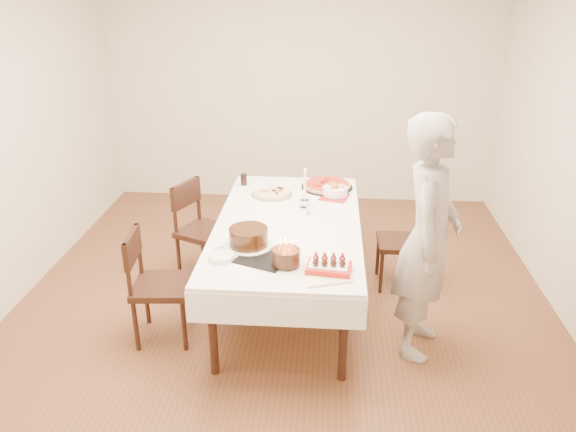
# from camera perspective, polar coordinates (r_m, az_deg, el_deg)

# --- Properties ---
(floor) EXTENTS (5.00, 5.00, 0.00)m
(floor) POSITION_cam_1_polar(r_m,az_deg,el_deg) (4.79, -0.45, -9.02)
(floor) COLOR brown
(floor) RESTS_ON ground
(wall_back) EXTENTS (4.50, 0.04, 2.70)m
(wall_back) POSITION_cam_1_polar(r_m,az_deg,el_deg) (6.65, 1.33, 12.87)
(wall_back) COLOR beige
(wall_back) RESTS_ON floor
(wall_front) EXTENTS (4.50, 0.04, 2.70)m
(wall_front) POSITION_cam_1_polar(r_m,az_deg,el_deg) (1.98, -6.71, -14.75)
(wall_front) COLOR beige
(wall_front) RESTS_ON floor
(dining_table) EXTENTS (1.56, 2.33, 0.75)m
(dining_table) POSITION_cam_1_polar(r_m,az_deg,el_deg) (4.63, 0.00, -4.87)
(dining_table) COLOR white
(dining_table) RESTS_ON floor
(chair_right_savory) EXTENTS (0.42, 0.42, 0.82)m
(chair_right_savory) POSITION_cam_1_polar(r_m,az_deg,el_deg) (5.00, 11.30, -2.67)
(chair_right_savory) COLOR black
(chair_right_savory) RESTS_ON floor
(chair_left_savory) EXTENTS (0.60, 0.60, 0.89)m
(chair_left_savory) POSITION_cam_1_polar(r_m,az_deg,el_deg) (5.07, -8.41, -1.57)
(chair_left_savory) COLOR black
(chair_left_savory) RESTS_ON floor
(chair_left_dessert) EXTENTS (0.48, 0.48, 0.88)m
(chair_left_dessert) POSITION_cam_1_polar(r_m,az_deg,el_deg) (4.29, -12.69, -6.96)
(chair_left_dessert) COLOR black
(chair_left_dessert) RESTS_ON floor
(person) EXTENTS (0.59, 0.74, 1.77)m
(person) POSITION_cam_1_polar(r_m,az_deg,el_deg) (4.00, 14.04, -2.26)
(person) COLOR #A7A29E
(person) RESTS_ON floor
(pizza_white) EXTENTS (0.43, 0.43, 0.04)m
(pizza_white) POSITION_cam_1_polar(r_m,az_deg,el_deg) (4.99, -1.66, 2.32)
(pizza_white) COLOR beige
(pizza_white) RESTS_ON dining_table
(pizza_pepperoni) EXTENTS (0.48, 0.48, 0.04)m
(pizza_pepperoni) POSITION_cam_1_polar(r_m,az_deg,el_deg) (5.19, 3.97, 3.13)
(pizza_pepperoni) COLOR red
(pizza_pepperoni) RESTS_ON dining_table
(red_placemat) EXTENTS (0.29, 0.29, 0.01)m
(red_placemat) POSITION_cam_1_polar(r_m,az_deg,el_deg) (4.97, 4.70, 1.90)
(red_placemat) COLOR #B21E1E
(red_placemat) RESTS_ON dining_table
(pasta_bowl) EXTENTS (0.27, 0.27, 0.07)m
(pasta_bowl) POSITION_cam_1_polar(r_m,az_deg,el_deg) (5.00, 4.81, 2.54)
(pasta_bowl) COLOR white
(pasta_bowl) RESTS_ON dining_table
(taper_candle) EXTENTS (0.10, 0.10, 0.35)m
(taper_candle) POSITION_cam_1_polar(r_m,az_deg,el_deg) (4.69, 1.73, 2.91)
(taper_candle) COLOR white
(taper_candle) RESTS_ON dining_table
(shaker_pair) EXTENTS (0.08, 0.08, 0.08)m
(shaker_pair) POSITION_cam_1_polar(r_m,az_deg,el_deg) (4.59, 2.05, 0.64)
(shaker_pair) COLOR white
(shaker_pair) RESTS_ON dining_table
(cola_glass) EXTENTS (0.07, 0.07, 0.11)m
(cola_glass) POSITION_cam_1_polar(r_m,az_deg,el_deg) (5.25, -4.51, 3.72)
(cola_glass) COLOR black
(cola_glass) RESTS_ON dining_table
(layer_cake) EXTENTS (0.39, 0.39, 0.14)m
(layer_cake) POSITION_cam_1_polar(r_m,az_deg,el_deg) (4.06, -4.03, -2.17)
(layer_cake) COLOR black
(layer_cake) RESTS_ON dining_table
(cake_board) EXTENTS (0.44, 0.44, 0.01)m
(cake_board) POSITION_cam_1_polar(r_m,az_deg,el_deg) (3.92, -2.40, -4.23)
(cake_board) COLOR black
(cake_board) RESTS_ON dining_table
(birthday_cake) EXTENTS (0.25, 0.25, 0.17)m
(birthday_cake) POSITION_cam_1_polar(r_m,az_deg,el_deg) (3.77, -0.19, -3.71)
(birthday_cake) COLOR #3B1E10
(birthday_cake) RESTS_ON dining_table
(strawberry_box) EXTENTS (0.32, 0.23, 0.07)m
(strawberry_box) POSITION_cam_1_polar(r_m,az_deg,el_deg) (3.73, 4.17, -5.17)
(strawberry_box) COLOR red
(strawberry_box) RESTS_ON dining_table
(box_lid) EXTENTS (0.36, 0.29, 0.03)m
(box_lid) POSITION_cam_1_polar(r_m,az_deg,el_deg) (3.68, 3.86, -6.27)
(box_lid) COLOR beige
(box_lid) RESTS_ON dining_table
(plate_stack) EXTENTS (0.19, 0.19, 0.04)m
(plate_stack) POSITION_cam_1_polar(r_m,az_deg,el_deg) (3.91, -6.80, -4.14)
(plate_stack) COLOR white
(plate_stack) RESTS_ON dining_table
(china_plate) EXTENTS (0.24, 0.24, 0.01)m
(china_plate) POSITION_cam_1_polar(r_m,az_deg,el_deg) (4.01, -6.50, -3.68)
(china_plate) COLOR white
(china_plate) RESTS_ON dining_table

